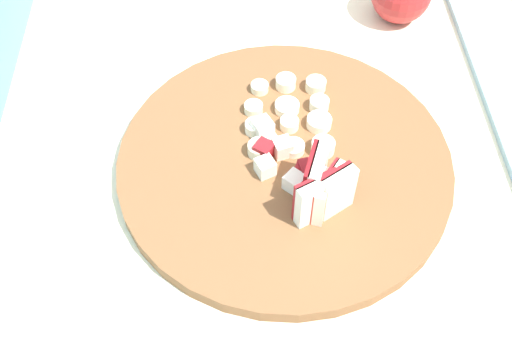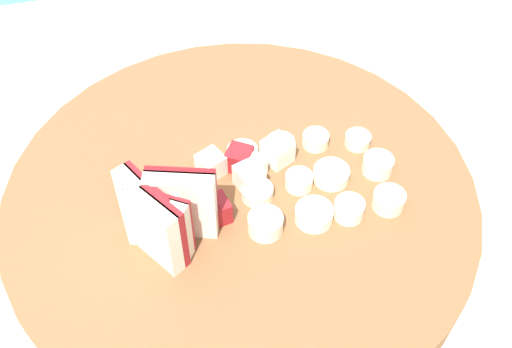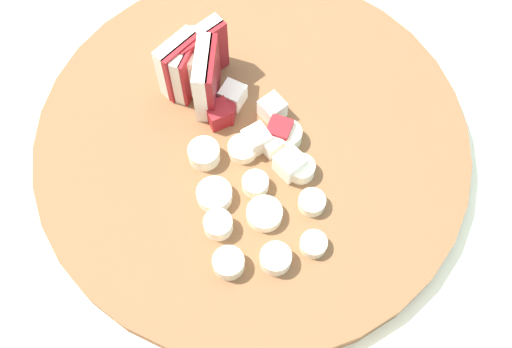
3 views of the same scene
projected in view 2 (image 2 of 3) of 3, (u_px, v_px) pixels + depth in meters
tile_backsplash at (103, 115)px, 0.90m from camera, size 2.40×0.04×1.36m
cutting_board at (241, 196)px, 0.52m from camera, size 0.39×0.39×0.02m
apple_wedge_fan at (165, 214)px, 0.46m from camera, size 0.07×0.07×0.06m
apple_dice_pile at (233, 177)px, 0.51m from camera, size 0.11×0.08×0.02m
banana_slice_rows at (314, 181)px, 0.51m from camera, size 0.13×0.10×0.02m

